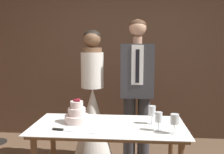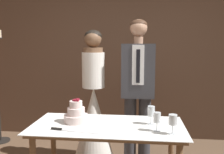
{
  "view_description": "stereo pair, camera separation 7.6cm",
  "coord_description": "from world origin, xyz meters",
  "px_view_note": "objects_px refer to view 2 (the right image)",
  "views": [
    {
      "loc": [
        0.12,
        -1.94,
        1.51
      ],
      "look_at": [
        -0.1,
        0.72,
        1.16
      ],
      "focal_mm": 40.0,
      "sensor_mm": 36.0,
      "label": 1
    },
    {
      "loc": [
        0.2,
        -1.93,
        1.51
      ],
      "look_at": [
        -0.1,
        0.72,
        1.16
      ],
      "focal_mm": 40.0,
      "sensor_mm": 36.0,
      "label": 2
    }
  ],
  "objects_px": {
    "groom": "(138,86)",
    "wine_glass_far": "(173,120)",
    "wine_glass_middle": "(157,118)",
    "bride": "(94,115)",
    "cake_table": "(108,135)",
    "tiered_cake": "(76,114)",
    "wine_glass_near": "(151,112)",
    "cake_knife": "(65,130)"
  },
  "relations": [
    {
      "from": "wine_glass_far",
      "to": "wine_glass_middle",
      "type": "bearing_deg",
      "value": 153.18
    },
    {
      "from": "tiered_cake",
      "to": "wine_glass_middle",
      "type": "relative_size",
      "value": 1.41
    },
    {
      "from": "wine_glass_near",
      "to": "tiered_cake",
      "type": "bearing_deg",
      "value": -178.77
    },
    {
      "from": "wine_glass_middle",
      "to": "bride",
      "type": "xyz_separation_m",
      "value": [
        -0.73,
        0.89,
        -0.25
      ]
    },
    {
      "from": "cake_table",
      "to": "wine_glass_near",
      "type": "distance_m",
      "value": 0.47
    },
    {
      "from": "tiered_cake",
      "to": "cake_knife",
      "type": "distance_m",
      "value": 0.26
    },
    {
      "from": "tiered_cake",
      "to": "bride",
      "type": "xyz_separation_m",
      "value": [
        0.04,
        0.72,
        -0.21
      ]
    },
    {
      "from": "cake_knife",
      "to": "groom",
      "type": "bearing_deg",
      "value": 66.07
    },
    {
      "from": "cake_table",
      "to": "wine_glass_far",
      "type": "height_order",
      "value": "wine_glass_far"
    },
    {
      "from": "cake_knife",
      "to": "wine_glass_middle",
      "type": "bearing_deg",
      "value": 14.61
    },
    {
      "from": "groom",
      "to": "wine_glass_far",
      "type": "bearing_deg",
      "value": -72.42
    },
    {
      "from": "cake_table",
      "to": "tiered_cake",
      "type": "bearing_deg",
      "value": 170.33
    },
    {
      "from": "groom",
      "to": "cake_table",
      "type": "bearing_deg",
      "value": -109.7
    },
    {
      "from": "tiered_cake",
      "to": "wine_glass_far",
      "type": "relative_size",
      "value": 1.38
    },
    {
      "from": "tiered_cake",
      "to": "wine_glass_far",
      "type": "height_order",
      "value": "tiered_cake"
    },
    {
      "from": "wine_glass_middle",
      "to": "cake_table",
      "type": "bearing_deg",
      "value": 165.41
    },
    {
      "from": "wine_glass_middle",
      "to": "bride",
      "type": "height_order",
      "value": "bride"
    },
    {
      "from": "wine_glass_middle",
      "to": "groom",
      "type": "distance_m",
      "value": 0.92
    },
    {
      "from": "wine_glass_middle",
      "to": "groom",
      "type": "xyz_separation_m",
      "value": [
        -0.18,
        0.89,
        0.14
      ]
    },
    {
      "from": "cake_table",
      "to": "tiered_cake",
      "type": "xyz_separation_m",
      "value": [
        -0.32,
        0.05,
        0.17
      ]
    },
    {
      "from": "wine_glass_near",
      "to": "groom",
      "type": "height_order",
      "value": "groom"
    },
    {
      "from": "cake_table",
      "to": "bride",
      "type": "bearing_deg",
      "value": 109.69
    },
    {
      "from": "tiered_cake",
      "to": "groom",
      "type": "xyz_separation_m",
      "value": [
        0.59,
        0.72,
        0.18
      ]
    },
    {
      "from": "cake_knife",
      "to": "bride",
      "type": "distance_m",
      "value": 0.99
    },
    {
      "from": "groom",
      "to": "cake_knife",
      "type": "bearing_deg",
      "value": -122.8
    },
    {
      "from": "cake_knife",
      "to": "cake_table",
      "type": "bearing_deg",
      "value": 38.47
    },
    {
      "from": "groom",
      "to": "tiered_cake",
      "type": "bearing_deg",
      "value": -129.52
    },
    {
      "from": "tiered_cake",
      "to": "wine_glass_middle",
      "type": "bearing_deg",
      "value": -12.59
    },
    {
      "from": "cake_table",
      "to": "wine_glass_far",
      "type": "bearing_deg",
      "value": -17.42
    },
    {
      "from": "wine_glass_near",
      "to": "wine_glass_middle",
      "type": "distance_m",
      "value": 0.19
    },
    {
      "from": "wine_glass_near",
      "to": "wine_glass_far",
      "type": "distance_m",
      "value": 0.3
    },
    {
      "from": "wine_glass_near",
      "to": "bride",
      "type": "xyz_separation_m",
      "value": [
        -0.69,
        0.7,
        -0.25
      ]
    },
    {
      "from": "wine_glass_middle",
      "to": "tiered_cake",
      "type": "bearing_deg",
      "value": 167.41
    },
    {
      "from": "cake_table",
      "to": "groom",
      "type": "height_order",
      "value": "groom"
    },
    {
      "from": "wine_glass_middle",
      "to": "bride",
      "type": "bearing_deg",
      "value": 129.31
    },
    {
      "from": "bride",
      "to": "wine_glass_near",
      "type": "bearing_deg",
      "value": -45.74
    },
    {
      "from": "tiered_cake",
      "to": "bride",
      "type": "distance_m",
      "value": 0.75
    },
    {
      "from": "cake_table",
      "to": "wine_glass_middle",
      "type": "xyz_separation_m",
      "value": [
        0.45,
        -0.12,
        0.21
      ]
    },
    {
      "from": "wine_glass_far",
      "to": "bride",
      "type": "distance_m",
      "value": 1.31
    },
    {
      "from": "wine_glass_middle",
      "to": "bride",
      "type": "distance_m",
      "value": 1.18
    },
    {
      "from": "bride",
      "to": "groom",
      "type": "bearing_deg",
      "value": -0.06
    },
    {
      "from": "cake_knife",
      "to": "wine_glass_far",
      "type": "relative_size",
      "value": 2.58
    }
  ]
}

